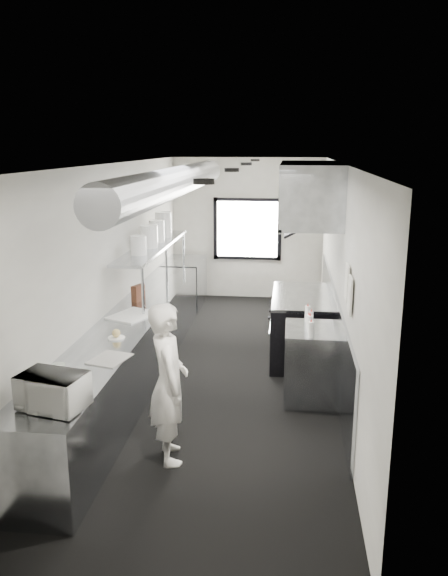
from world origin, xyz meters
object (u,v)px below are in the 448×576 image
(plate_stack_c, at_px, (157,231))
(squeeze_bottle_c, at_px, (309,321))
(bottle_station, at_px, (311,364))
(squeeze_bottle_b, at_px, (310,324))
(microwave, at_px, (53,391))
(deli_tub_a, at_px, (39,386))
(range, at_px, (300,326))
(line_cook, at_px, (169,383))
(far_work_table, at_px, (184,283))
(knife_block, at_px, (138,293))
(small_plate, at_px, (116,338))
(plate_stack_a, at_px, (138,245))
(deli_tub_b, at_px, (59,369))
(squeeze_bottle_a, at_px, (311,330))
(squeeze_bottle_d, at_px, (311,318))
(cutting_board, at_px, (132,315))
(plate_stack_d, at_px, (163,224))
(prep_counter, at_px, (132,350))
(pass_shelf, at_px, (153,247))
(squeeze_bottle_e, at_px, (308,314))
(plate_stack_b, at_px, (149,236))
(exhaust_hood, at_px, (309,193))

(plate_stack_c, relative_size, squeeze_bottle_c, 2.00)
(bottle_station, xyz_separation_m, squeeze_bottle_b, (-0.04, -0.13, 0.55))
(microwave, xyz_separation_m, deli_tub_a, (-0.26, 0.29, -0.10))
(range, bearing_deg, line_cook, -114.12)
(far_work_table, relative_size, knife_block, 5.35)
(small_plate, distance_m, plate_stack_a, 1.74)
(deli_tub_b, height_order, squeeze_bottle_a, squeeze_bottle_a)
(line_cook, height_order, plate_stack_c, plate_stack_c)
(squeeze_bottle_d, bearing_deg, deli_tub_a, -137.71)
(cutting_board, relative_size, plate_stack_d, 1.43)
(bottle_station, bearing_deg, prep_counter, 175.03)
(squeeze_bottle_c, bearing_deg, deli_tub_b, -145.46)
(pass_shelf, height_order, squeeze_bottle_d, pass_shelf)
(range, height_order, knife_block, knife_block)
(range, xyz_separation_m, microwave, (-2.11, -3.77, 0.58))
(line_cook, xyz_separation_m, squeeze_bottle_e, (1.37, 1.81, 0.20))
(pass_shelf, relative_size, plate_stack_d, 7.33)
(deli_tub_a, xyz_separation_m, squeeze_bottle_a, (2.45, 1.76, 0.04))
(pass_shelf, relative_size, squeeze_bottle_b, 15.01)
(squeeze_bottle_c, bearing_deg, plate_stack_b, 147.37)
(deli_tub_b, xyz_separation_m, plate_stack_a, (0.12, 2.58, 0.75))
(range, height_order, squeeze_bottle_e, squeeze_bottle_e)
(deli_tub_a, distance_m, plate_stack_b, 3.65)
(bottle_station, relative_size, squeeze_bottle_b, 4.50)
(squeeze_bottle_b, bearing_deg, cutting_board, 170.43)
(squeeze_bottle_c, bearing_deg, far_work_table, 120.04)
(plate_stack_b, bearing_deg, exhaust_hood, -2.00)
(cutting_board, height_order, plate_stack_d, plate_stack_d)
(exhaust_hood, relative_size, squeeze_bottle_e, 10.98)
(deli_tub_b, height_order, squeeze_bottle_d, squeeze_bottle_d)
(plate_stack_a, height_order, squeeze_bottle_e, plate_stack_a)
(small_plate, bearing_deg, prep_counter, 95.07)
(cutting_board, distance_m, squeeze_bottle_c, 2.25)
(far_work_table, distance_m, plate_stack_c, 2.32)
(deli_tub_a, relative_size, plate_stack_b, 0.43)
(plate_stack_b, relative_size, plate_stack_d, 0.81)
(microwave, bearing_deg, plate_stack_d, 103.24)
(cutting_board, distance_m, squeeze_bottle_e, 2.23)
(far_work_table, xyz_separation_m, squeeze_bottle_c, (2.25, -3.89, 0.53))
(range, bearing_deg, pass_shelf, 172.33)
(prep_counter, distance_m, deli_tub_b, 1.93)
(pass_shelf, distance_m, squeeze_bottle_e, 2.75)
(exhaust_hood, height_order, deli_tub_a, exhaust_hood)
(far_work_table, bearing_deg, plate_stack_b, -91.06)
(pass_shelf, relative_size, plate_stack_b, 9.10)
(deli_tub_a, bearing_deg, knife_block, 88.37)
(exhaust_hood, distance_m, squeeze_bottle_a, 2.22)
(prep_counter, relative_size, pass_shelf, 2.00)
(squeeze_bottle_d, bearing_deg, range, 94.38)
(knife_block, distance_m, plate_stack_c, 1.24)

